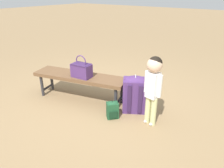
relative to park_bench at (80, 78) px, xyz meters
name	(u,v)px	position (x,y,z in m)	size (l,w,h in m)	color
ground_plane	(101,103)	(0.37, 0.10, -0.39)	(40.00, 40.00, 0.00)	#8C704C
park_bench	(80,78)	(0.00, 0.00, 0.00)	(1.65, 0.80, 0.45)	brown
handbag	(81,70)	(0.09, -0.04, 0.18)	(0.34, 0.22, 0.37)	#4C2D66
child_standing	(153,81)	(1.31, 0.06, 0.27)	(0.27, 0.20, 0.99)	#CCCC8C
backpack_large	(135,93)	(0.94, 0.24, -0.09)	(0.44, 0.41, 0.61)	#4C2D66
backpack_small	(112,109)	(0.79, -0.15, -0.25)	(0.21, 0.21, 0.29)	#1E4C2D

